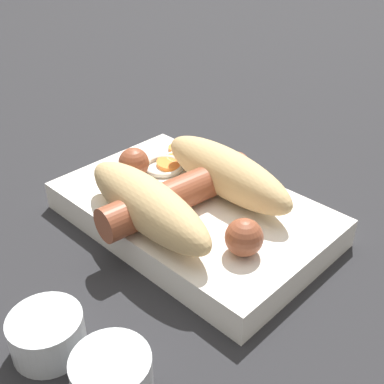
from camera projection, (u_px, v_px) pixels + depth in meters
name	position (u px, v px, depth m)	size (l,w,h in m)	color
ground_plane	(192.00, 225.00, 0.47)	(3.00, 3.00, 0.00)	#232326
food_tray	(192.00, 213.00, 0.46)	(0.26, 0.16, 0.03)	silver
bread_roll	(189.00, 188.00, 0.43)	(0.18, 0.15, 0.05)	tan
sausage	(182.00, 196.00, 0.44)	(0.19, 0.16, 0.03)	brown
pickled_veggies	(170.00, 162.00, 0.52)	(0.06, 0.08, 0.01)	orange
condiment_cup_near	(48.00, 336.00, 0.34)	(0.05, 0.05, 0.03)	silver
condiment_cup_far	(112.00, 377.00, 0.31)	(0.05, 0.05, 0.03)	silver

